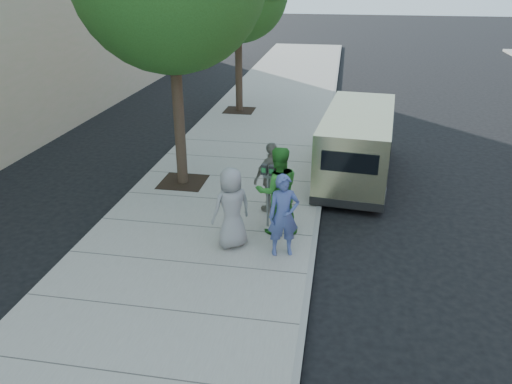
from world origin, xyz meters
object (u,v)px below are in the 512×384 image
person_gray_shirt (232,208)px  person_striped_polo (272,177)px  parking_meter (268,182)px  person_green_shirt (278,191)px  van (357,143)px  person_officer (284,216)px

person_gray_shirt → person_striped_polo: bearing=-146.0°
parking_meter → person_green_shirt: size_ratio=0.75×
person_green_shirt → person_striped_polo: size_ratio=1.15×
parking_meter → van: bearing=74.1°
person_officer → person_striped_polo: size_ratio=1.00×
person_green_shirt → person_gray_shirt: size_ratio=1.14×
van → person_striped_polo: size_ratio=3.14×
parking_meter → person_green_shirt: (0.23, -0.21, -0.09)m
person_officer → parking_meter: bearing=96.0°
van → person_green_shirt: (-1.72, -3.82, 0.10)m
person_officer → person_gray_shirt: (-1.08, 0.14, 0.01)m
person_gray_shirt → person_striped_polo: size_ratio=1.01×
person_green_shirt → person_striped_polo: 1.06m
parking_meter → van: size_ratio=0.28×
person_gray_shirt → person_green_shirt: bearing=-176.1°
van → person_gray_shirt: van is taller
person_striped_polo → person_gray_shirt: bearing=28.8°
parking_meter → van: (1.95, 3.60, -0.19)m
parking_meter → person_gray_shirt: (-0.61, -0.96, -0.21)m
parking_meter → person_striped_polo: size_ratio=0.86×
person_striped_polo → person_green_shirt: bearing=61.4°
van → person_officer: van is taller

